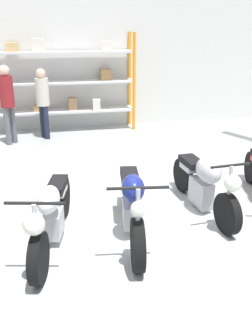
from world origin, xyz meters
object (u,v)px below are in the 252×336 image
motorcycle_blue (132,204)px  motorcycle_silver (204,182)px  motorcycle_white (51,214)px  person_browsing (43,98)px  person_near_rack (7,98)px  shelving_rack (56,80)px

motorcycle_blue → motorcycle_silver: size_ratio=1.07×
motorcycle_white → person_browsing: 4.97m
person_near_rack → motorcycle_white: bearing=141.9°
motorcycle_silver → person_near_rack: person_near_rack is taller
shelving_rack → person_browsing: bearing=-119.6°
motorcycle_white → motorcycle_blue: motorcycle_blue is taller
person_browsing → motorcycle_blue: bearing=74.1°
motorcycle_blue → person_browsing: person_browsing is taller
shelving_rack → person_near_rack: shelving_rack is taller
shelving_rack → motorcycle_blue: 5.66m
shelving_rack → motorcycle_silver: (1.95, -5.08, -0.87)m
motorcycle_white → person_browsing: bearing=-166.7°
motorcycle_silver → person_near_rack: 5.20m
motorcycle_white → person_near_rack: person_near_rack is taller
motorcycle_silver → person_near_rack: bearing=-147.4°
shelving_rack → person_near_rack: (-1.15, -0.95, -0.25)m
shelving_rack → motorcycle_white: shelving_rack is taller
motorcycle_blue → shelving_rack: bearing=-164.6°
person_near_rack → motorcycle_silver: bearing=168.5°
motorcycle_silver → person_near_rack: (-3.10, 4.13, 0.62)m
motorcycle_blue → person_near_rack: bearing=-149.8°
motorcycle_white → motorcycle_silver: (2.26, 0.50, 0.01)m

